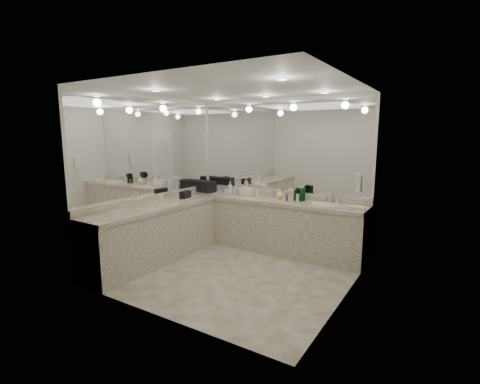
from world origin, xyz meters
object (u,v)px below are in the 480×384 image
Objects in this scene: sink at (326,205)px; soap_bottle_b at (236,190)px; cream_cosmetic_case at (247,192)px; soap_bottle_a at (230,188)px; soap_bottle_c at (280,194)px; hand_towel at (356,208)px; wall_phone at (359,183)px; black_toiletry_bag at (205,186)px.

soap_bottle_b reaches higher than sink.
soap_bottle_a reaches higher than cream_cosmetic_case.
hand_towel is at bearing -6.50° from soap_bottle_c.
wall_phone is at bearing -73.20° from hand_towel.
cream_cosmetic_case is 1.09× the size of hand_towel.
soap_bottle_c is (0.64, 0.03, 0.01)m from cream_cosmetic_case.
wall_phone is at bearing -17.86° from cream_cosmetic_case.
cream_cosmetic_case is 1.36× the size of soap_bottle_b.
soap_bottle_a reaches higher than soap_bottle_c.
black_toiletry_bag is 0.70m from soap_bottle_b.
soap_bottle_b is at bearing 178.38° from hand_towel.
hand_towel is at bearing -2.13° from soap_bottle_a.
soap_bottle_c is at bearing 3.41° from black_toiletry_bag.
soap_bottle_c is (-1.44, 0.57, -0.37)m from wall_phone.
soap_bottle_a is (0.56, 0.03, 0.01)m from black_toiletry_bag.
soap_bottle_b is (0.70, 0.00, -0.02)m from black_toiletry_bag.
black_toiletry_bag is (-2.97, 0.47, -0.34)m from wall_phone.
cream_cosmetic_case is 0.34m from soap_bottle_a.
hand_towel is (-0.13, 0.42, -0.43)m from wall_phone.
soap_bottle_a is (-2.41, 0.50, -0.33)m from wall_phone.
sink is at bearing 140.43° from wall_phone.
black_toiletry_bag is at bearing -176.59° from soap_bottle_c.
cream_cosmetic_case is at bearing -177.67° from soap_bottle_c.
soap_bottle_b is (-0.19, -0.06, 0.02)m from cream_cosmetic_case.
soap_bottle_b reaches higher than cream_cosmetic_case.
sink is 2.42× the size of soap_bottle_b.
wall_phone is 2.49m from soap_bottle_a.
soap_bottle_c reaches higher than sink.
sink is at bearing 0.78° from soap_bottle_b.
cream_cosmetic_case is at bearing 4.20° from black_toiletry_bag.
wall_phone reaches higher than black_toiletry_bag.
sink is at bearing -4.85° from cream_cosmetic_case.
hand_towel reaches higher than sink.
cream_cosmetic_case is 0.20m from soap_bottle_b.
sink is 1.67m from soap_bottle_b.
black_toiletry_bag is at bearing 170.92° from wall_phone.
cream_cosmetic_case is 0.65m from soap_bottle_c.
sink is 1.78× the size of cream_cosmetic_case.
soap_bottle_b is at bearing -179.22° from sink.
cream_cosmetic_case is (0.89, 0.07, -0.04)m from black_toiletry_bag.
soap_bottle_b is (-2.14, 0.06, 0.07)m from hand_towel.
sink is 1.48m from cream_cosmetic_case.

